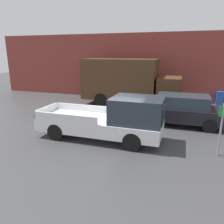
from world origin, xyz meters
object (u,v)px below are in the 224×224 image
pickup_truck (111,120)px  newspaper_box (220,98)px  delivery_truck (127,81)px  parking_sign (221,127)px  car (180,110)px

pickup_truck → newspaper_box: size_ratio=5.53×
delivery_truck → parking_sign: (5.47, -6.94, -0.64)m
parking_sign → delivery_truck: bearing=128.3°
pickup_truck → parking_sign: size_ratio=2.74×
pickup_truck → delivery_truck: (-1.08, 6.73, 0.86)m
pickup_truck → delivery_truck: delivery_truck is taller
car → newspaper_box: bearing=64.9°
pickup_truck → parking_sign: parking_sign is taller
pickup_truck → parking_sign: 4.40m
delivery_truck → pickup_truck: bearing=-80.9°
parking_sign → newspaper_box: bearing=82.9°
pickup_truck → car: bearing=48.5°
newspaper_box → car: bearing=-115.1°
pickup_truck → car: pickup_truck is taller
pickup_truck → newspaper_box: 10.54m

